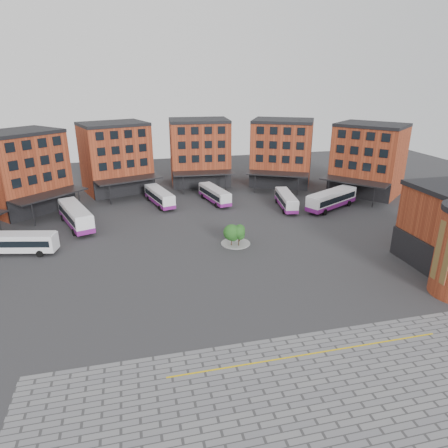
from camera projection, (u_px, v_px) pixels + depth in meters
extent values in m
plane|color=#28282B|center=(245.00, 283.00, 48.50)|extent=(160.00, 160.00, 0.00)
cube|color=slate|center=(357.00, 424.00, 28.90)|extent=(50.00, 22.00, 0.02)
cube|color=gold|center=(310.00, 354.00, 36.18)|extent=(26.00, 0.15, 0.02)
cylinder|color=black|center=(0.00, 227.00, 60.91)|extent=(0.20, 0.20, 4.00)
cube|color=#953C20|center=(24.00, 173.00, 72.82)|extent=(16.35, 16.13, 14.00)
cube|color=black|center=(44.00, 203.00, 72.00)|extent=(10.00, 9.07, 4.00)
cube|color=black|center=(17.00, 132.00, 70.26)|extent=(16.55, 16.35, 0.60)
cube|color=black|center=(38.00, 164.00, 69.37)|extent=(8.60, 7.77, 8.00)
cube|color=black|center=(50.00, 195.00, 70.05)|extent=(12.61, 11.97, 0.25)
cylinder|color=black|center=(33.00, 215.00, 66.28)|extent=(0.20, 0.20, 4.00)
cylinder|color=black|center=(79.00, 201.00, 73.31)|extent=(0.20, 0.20, 4.00)
cube|color=#953C20|center=(116.00, 159.00, 85.01)|extent=(15.55, 13.69, 14.00)
cube|color=black|center=(126.00, 187.00, 82.93)|extent=(12.45, 4.71, 4.00)
cube|color=black|center=(112.00, 124.00, 82.45)|extent=(15.65, 13.97, 0.60)
cube|color=black|center=(123.00, 152.00, 80.24)|extent=(10.87, 3.87, 8.00)
cube|color=black|center=(129.00, 180.00, 80.37)|extent=(13.72, 8.39, 0.25)
cylinder|color=black|center=(110.00, 195.00, 77.36)|extent=(0.20, 0.20, 4.00)
cylinder|color=black|center=(154.00, 188.00, 81.94)|extent=(0.20, 0.20, 4.00)
cube|color=#953C20|center=(200.00, 153.00, 91.29)|extent=(13.67, 10.88, 14.00)
cube|color=black|center=(202.00, 179.00, 88.56)|extent=(13.00, 1.41, 4.00)
cube|color=black|center=(199.00, 120.00, 88.73)|extent=(13.69, 11.18, 0.60)
cube|color=black|center=(202.00, 147.00, 85.85)|extent=(11.42, 0.95, 8.00)
cube|color=black|center=(203.00, 173.00, 85.69)|extent=(13.28, 5.30, 0.25)
cylinder|color=black|center=(183.00, 185.00, 84.02)|extent=(0.20, 0.20, 4.00)
cylinder|color=black|center=(226.00, 183.00, 85.43)|extent=(0.20, 0.20, 4.00)
cube|color=#953C20|center=(282.00, 154.00, 90.67)|extent=(16.12, 14.81, 14.00)
cube|color=black|center=(278.00, 180.00, 88.00)|extent=(11.81, 6.35, 4.00)
cube|color=black|center=(283.00, 121.00, 88.11)|extent=(16.26, 15.08, 0.60)
cube|color=black|center=(280.00, 148.00, 85.30)|extent=(10.26, 5.33, 8.00)
cube|color=black|center=(277.00, 174.00, 85.16)|extent=(13.58, 9.82, 0.25)
cylinder|color=black|center=(255.00, 184.00, 85.22)|extent=(0.20, 0.20, 4.00)
cylinder|color=black|center=(298.00, 186.00, 83.23)|extent=(0.20, 0.20, 4.00)
cube|color=#953C20|center=(368.00, 161.00, 83.24)|extent=(16.02, 16.39, 14.00)
cube|color=black|center=(357.00, 189.00, 81.34)|extent=(8.74, 10.28, 4.00)
cube|color=black|center=(373.00, 125.00, 80.68)|extent=(16.25, 16.58, 0.60)
cube|color=black|center=(361.00, 154.00, 78.67)|extent=(7.47, 8.86, 8.00)
cube|color=black|center=(354.00, 181.00, 78.87)|extent=(11.73, 12.79, 0.25)
cylinder|color=black|center=(328.00, 190.00, 80.76)|extent=(0.20, 0.20, 4.00)
cylinder|color=black|center=(373.00, 197.00, 75.68)|extent=(0.20, 0.20, 4.00)
cube|color=black|center=(422.00, 256.00, 50.98)|extent=(0.40, 12.00, 4.00)
cube|color=red|center=(443.00, 253.00, 43.67)|extent=(0.12, 2.20, 7.00)
cylinder|color=gray|center=(236.00, 243.00, 59.85)|extent=(4.40, 4.40, 0.12)
cylinder|color=#332114|center=(231.00, 241.00, 58.88)|extent=(0.14, 0.14, 1.52)
sphere|color=#20531B|center=(232.00, 232.00, 58.40)|extent=(2.42, 2.42, 2.42)
sphere|color=#20531B|center=(233.00, 236.00, 58.47)|extent=(1.69, 1.69, 1.69)
cylinder|color=#332114|center=(240.00, 237.00, 60.34)|extent=(0.14, 0.14, 1.42)
sphere|color=#20531B|center=(240.00, 230.00, 59.89)|extent=(1.57, 1.57, 1.57)
sphere|color=#20531B|center=(241.00, 232.00, 59.95)|extent=(1.10, 1.10, 1.10)
cylinder|color=#332114|center=(239.00, 241.00, 58.72)|extent=(0.14, 0.14, 1.58)
sphere|color=#20531B|center=(239.00, 232.00, 58.23)|extent=(1.81, 1.81, 1.81)
sphere|color=#20531B|center=(240.00, 236.00, 58.30)|extent=(1.27, 1.27, 1.27)
cube|color=white|center=(17.00, 242.00, 56.00)|extent=(11.01, 4.75, 2.39)
cube|color=black|center=(17.00, 241.00, 55.94)|extent=(10.19, 4.62, 0.93)
cube|color=silver|center=(16.00, 234.00, 55.56)|extent=(10.57, 4.56, 0.12)
cylinder|color=black|center=(40.00, 254.00, 55.34)|extent=(1.02, 0.50, 0.98)
cylinder|color=black|center=(47.00, 247.00, 57.62)|extent=(1.02, 0.50, 0.98)
cube|color=white|center=(76.00, 215.00, 66.02)|extent=(6.80, 12.69, 2.77)
cube|color=black|center=(75.00, 214.00, 65.95)|extent=(6.52, 11.77, 1.08)
cube|color=silver|center=(74.00, 207.00, 65.51)|extent=(6.53, 12.18, 0.14)
cube|color=black|center=(67.00, 204.00, 70.75)|extent=(2.31, 0.91, 1.25)
cube|color=#781B7A|center=(76.00, 221.00, 66.36)|extent=(6.85, 12.74, 0.79)
cylinder|color=black|center=(62.00, 218.00, 68.94)|extent=(0.70, 1.18, 1.13)
cylinder|color=black|center=(79.00, 215.00, 70.38)|extent=(0.70, 1.18, 1.13)
cylinder|color=black|center=(74.00, 232.00, 62.67)|extent=(0.70, 1.18, 1.13)
cylinder|color=black|center=(92.00, 229.00, 64.10)|extent=(0.70, 1.18, 1.13)
cube|color=white|center=(160.00, 196.00, 77.27)|extent=(5.11, 11.05, 2.40)
cube|color=black|center=(159.00, 195.00, 77.21)|extent=(4.95, 10.23, 0.93)
cube|color=silver|center=(159.00, 190.00, 76.83)|extent=(4.91, 10.61, 0.12)
cube|color=black|center=(151.00, 189.00, 81.56)|extent=(2.05, 0.65, 1.08)
cube|color=#781B7A|center=(160.00, 200.00, 77.57)|extent=(5.16, 11.10, 0.69)
cylinder|color=black|center=(148.00, 199.00, 80.01)|extent=(0.53, 1.02, 0.98)
cylinder|color=black|center=(160.00, 197.00, 81.09)|extent=(0.53, 1.02, 0.98)
cylinder|color=black|center=(160.00, 208.00, 74.31)|extent=(0.53, 1.02, 0.98)
cylinder|color=black|center=(172.00, 206.00, 75.40)|extent=(0.53, 1.02, 0.98)
cube|color=silver|center=(215.00, 194.00, 78.81)|extent=(4.59, 10.77, 2.34)
cube|color=black|center=(215.00, 193.00, 78.76)|extent=(4.47, 9.97, 0.91)
cube|color=silver|center=(215.00, 188.00, 78.39)|extent=(4.41, 10.34, 0.11)
cube|color=black|center=(204.00, 187.00, 83.08)|extent=(2.01, 0.55, 1.05)
cube|color=#781B7A|center=(215.00, 198.00, 79.11)|extent=(4.64, 10.82, 0.67)
cylinder|color=black|center=(202.00, 196.00, 81.59)|extent=(0.49, 0.99, 0.96)
cylinder|color=black|center=(213.00, 195.00, 82.56)|extent=(0.49, 0.99, 0.96)
cylinder|color=black|center=(216.00, 205.00, 75.92)|extent=(0.49, 0.99, 0.96)
cylinder|color=black|center=(227.00, 204.00, 76.90)|extent=(0.49, 0.99, 0.96)
cube|color=silver|center=(286.00, 200.00, 75.37)|extent=(3.88, 10.41, 2.27)
cube|color=black|center=(286.00, 199.00, 75.32)|extent=(3.81, 9.62, 0.88)
cube|color=silver|center=(287.00, 194.00, 74.96)|extent=(3.72, 9.99, 0.11)
cube|color=black|center=(281.00, 191.00, 79.96)|extent=(1.96, 0.43, 1.02)
cube|color=#781B7A|center=(286.00, 204.00, 75.66)|extent=(3.93, 10.46, 0.65)
cylinder|color=black|center=(276.00, 201.00, 78.74)|extent=(0.42, 0.96, 0.92)
cylinder|color=black|center=(288.00, 200.00, 78.91)|extent=(0.42, 0.96, 0.92)
cylinder|color=black|center=(284.00, 211.00, 72.66)|extent=(0.42, 0.96, 0.92)
cylinder|color=black|center=(296.00, 211.00, 72.83)|extent=(0.42, 0.96, 0.92)
cube|color=white|center=(332.00, 199.00, 74.81)|extent=(12.17, 8.32, 2.74)
cube|color=black|center=(332.00, 198.00, 74.75)|extent=(11.33, 7.91, 1.06)
cube|color=silver|center=(332.00, 191.00, 74.31)|extent=(11.69, 7.99, 0.13)
cube|color=black|center=(349.00, 192.00, 78.51)|extent=(1.24, 2.15, 1.23)
cube|color=#781B7A|center=(331.00, 204.00, 75.16)|extent=(12.23, 8.38, 0.78)
cylinder|color=black|center=(336.00, 200.00, 78.76)|extent=(1.15, 0.83, 1.12)
cylinder|color=black|center=(349.00, 203.00, 76.80)|extent=(1.15, 0.83, 1.12)
cylinder|color=black|center=(312.00, 209.00, 73.83)|extent=(1.15, 0.83, 1.12)
cylinder|color=black|center=(325.00, 212.00, 71.87)|extent=(1.15, 0.83, 1.12)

